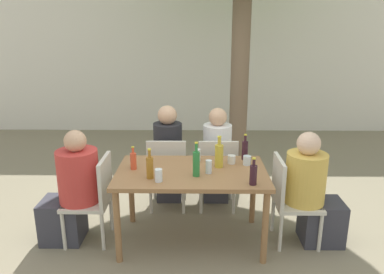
% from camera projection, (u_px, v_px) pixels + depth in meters
% --- Properties ---
extents(ground_plane, '(30.00, 30.00, 0.00)m').
position_uv_depth(ground_plane, '(192.00, 240.00, 3.84)').
color(ground_plane, gray).
extents(cafe_building_wall, '(10.00, 0.08, 2.80)m').
position_uv_depth(cafe_building_wall, '(194.00, 62.00, 7.49)').
color(cafe_building_wall, white).
rests_on(cafe_building_wall, ground_plane).
extents(dining_table_front, '(1.45, 0.87, 0.76)m').
position_uv_depth(dining_table_front, '(192.00, 179.00, 3.64)').
color(dining_table_front, '#996B42').
rests_on(dining_table_front, ground_plane).
extents(patio_chair_0, '(0.44, 0.44, 0.89)m').
position_uv_depth(patio_chair_0, '(95.00, 195.00, 3.71)').
color(patio_chair_0, beige).
rests_on(patio_chair_0, ground_plane).
extents(patio_chair_1, '(0.44, 0.44, 0.89)m').
position_uv_depth(patio_chair_1, '(289.00, 196.00, 3.68)').
color(patio_chair_1, beige).
rests_on(patio_chair_1, ground_plane).
extents(patio_chair_2, '(0.44, 0.44, 0.89)m').
position_uv_depth(patio_chair_2, '(167.00, 170.00, 4.34)').
color(patio_chair_2, beige).
rests_on(patio_chair_2, ground_plane).
extents(patio_chair_3, '(0.44, 0.44, 0.89)m').
position_uv_depth(patio_chair_3, '(217.00, 171.00, 4.33)').
color(patio_chair_3, beige).
rests_on(patio_chair_3, ground_plane).
extents(person_seated_0, '(0.60, 0.40, 1.16)m').
position_uv_depth(person_seated_0, '(72.00, 192.00, 3.70)').
color(person_seated_0, '#383842').
rests_on(person_seated_0, ground_plane).
extents(person_seated_1, '(0.59, 0.39, 1.15)m').
position_uv_depth(person_seated_1, '(312.00, 194.00, 3.67)').
color(person_seated_1, '#383842').
rests_on(person_seated_1, ground_plane).
extents(person_seated_2, '(0.34, 0.57, 1.23)m').
position_uv_depth(person_seated_2, '(169.00, 159.00, 4.54)').
color(person_seated_2, '#383842').
rests_on(person_seated_2, ground_plane).
extents(person_seated_3, '(0.33, 0.57, 1.21)m').
position_uv_depth(person_seated_3, '(217.00, 160.00, 4.54)').
color(person_seated_3, '#383842').
rests_on(person_seated_3, ground_plane).
extents(wine_bottle_0, '(0.06, 0.06, 0.27)m').
position_uv_depth(wine_bottle_0, '(245.00, 150.00, 3.90)').
color(wine_bottle_0, '#331923').
rests_on(wine_bottle_0, dining_table_front).
extents(amber_bottle_1, '(0.07, 0.07, 0.28)m').
position_uv_depth(amber_bottle_1, '(150.00, 167.00, 3.41)').
color(amber_bottle_1, '#9E661E').
rests_on(amber_bottle_1, dining_table_front).
extents(green_bottle_2, '(0.06, 0.06, 0.33)m').
position_uv_depth(green_bottle_2, '(196.00, 163.00, 3.45)').
color(green_bottle_2, '#287A38').
rests_on(green_bottle_2, dining_table_front).
extents(soda_bottle_3, '(0.06, 0.06, 0.23)m').
position_uv_depth(soda_bottle_3, '(133.00, 160.00, 3.63)').
color(soda_bottle_3, '#DB4C2D').
rests_on(soda_bottle_3, dining_table_front).
extents(wine_bottle_4, '(0.07, 0.07, 0.25)m').
position_uv_depth(wine_bottle_4, '(253.00, 174.00, 3.28)').
color(wine_bottle_4, '#331923').
rests_on(wine_bottle_4, dining_table_front).
extents(oil_cruet_5, '(0.08, 0.08, 0.32)m').
position_uv_depth(oil_cruet_5, '(219.00, 155.00, 3.68)').
color(oil_cruet_5, gold).
rests_on(oil_cruet_5, dining_table_front).
extents(drinking_glass_0, '(0.08, 0.08, 0.09)m').
position_uv_depth(drinking_glass_0, '(232.00, 159.00, 3.79)').
color(drinking_glass_0, silver).
rests_on(drinking_glass_0, dining_table_front).
extents(drinking_glass_1, '(0.08, 0.08, 0.09)m').
position_uv_depth(drinking_glass_1, '(247.00, 160.00, 3.76)').
color(drinking_glass_1, silver).
rests_on(drinking_glass_1, dining_table_front).
extents(drinking_glass_2, '(0.07, 0.07, 0.12)m').
position_uv_depth(drinking_glass_2, '(159.00, 175.00, 3.35)').
color(drinking_glass_2, white).
rests_on(drinking_glass_2, dining_table_front).
extents(drinking_glass_3, '(0.06, 0.06, 0.13)m').
position_uv_depth(drinking_glass_3, '(198.00, 155.00, 3.87)').
color(drinking_glass_3, white).
rests_on(drinking_glass_3, dining_table_front).
extents(drinking_glass_4, '(0.06, 0.06, 0.13)m').
position_uv_depth(drinking_glass_4, '(209.00, 167.00, 3.54)').
color(drinking_glass_4, silver).
rests_on(drinking_glass_4, dining_table_front).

